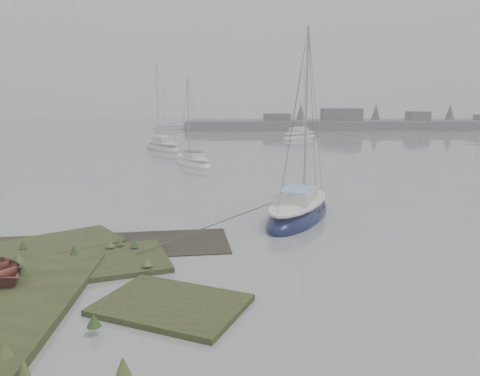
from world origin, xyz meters
name	(u,v)px	position (x,y,z in m)	size (l,w,h in m)	color
ground	(203,155)	(0.00, 30.00, 0.00)	(160.00, 160.00, 0.00)	slate
far_shoreline	(383,124)	(26.84, 61.90, 0.85)	(60.00, 8.00, 4.15)	#4C4F51
sailboat_main	(299,212)	(5.03, 8.04, 0.27)	(4.45, 6.44, 8.70)	black
sailboat_white	(193,162)	(-0.55, 23.90, 0.22)	(3.85, 5.16, 7.04)	white
sailboat_far_a	(163,147)	(-4.16, 34.27, 0.27)	(5.03, 6.39, 8.81)	#B0B5BB
sailboat_far_b	(300,137)	(11.08, 45.46, 0.29)	(5.91, 6.31, 9.20)	silver
sailboat_far_c	(169,128)	(-6.79, 62.87, 0.22)	(5.11, 1.94, 7.09)	#B6BCC1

